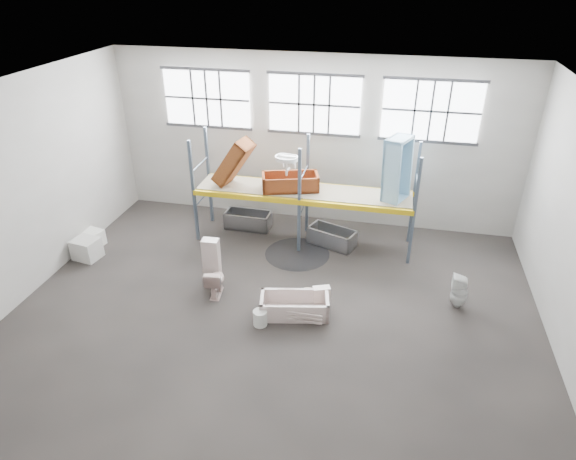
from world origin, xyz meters
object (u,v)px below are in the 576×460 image
(toilet_beige, at_px, (215,281))
(carton_near, at_px, (87,249))
(steel_tub_right, at_px, (332,237))
(blue_tub_upright, at_px, (397,170))
(bathtub_beige, at_px, (295,305))
(cistern_tall, at_px, (212,262))
(steel_tub_left, at_px, (248,220))
(bucket, at_px, (260,318))
(toilet_white, at_px, (459,292))
(rust_tub_flat, at_px, (290,182))

(toilet_beige, bearing_deg, carton_near, -18.74)
(steel_tub_right, relative_size, blue_tub_upright, 0.77)
(bathtub_beige, bearing_deg, cistern_tall, 149.57)
(bathtub_beige, height_order, steel_tub_right, steel_tub_right)
(steel_tub_right, bearing_deg, bathtub_beige, -96.82)
(bathtub_beige, height_order, steel_tub_left, steel_tub_left)
(toilet_beige, height_order, bucket, toilet_beige)
(steel_tub_left, relative_size, carton_near, 2.05)
(toilet_white, height_order, steel_tub_right, toilet_white)
(rust_tub_flat, height_order, blue_tub_upright, blue_tub_upright)
(steel_tub_left, distance_m, blue_tub_upright, 4.77)
(toilet_beige, distance_m, rust_tub_flat, 3.56)
(steel_tub_left, height_order, steel_tub_right, steel_tub_left)
(cistern_tall, relative_size, rust_tub_flat, 0.81)
(toilet_white, bearing_deg, toilet_beige, -78.94)
(toilet_white, bearing_deg, bucket, -65.77)
(bucket, bearing_deg, bathtub_beige, 39.40)
(rust_tub_flat, bearing_deg, bucket, -87.62)
(steel_tub_right, bearing_deg, toilet_white, -34.30)
(bathtub_beige, relative_size, steel_tub_right, 1.17)
(steel_tub_right, xyz_separation_m, rust_tub_flat, (-1.23, 0.03, 1.58))
(blue_tub_upright, bearing_deg, steel_tub_right, -177.57)
(blue_tub_upright, bearing_deg, toilet_white, -53.88)
(blue_tub_upright, bearing_deg, rust_tub_flat, -179.16)
(steel_tub_left, xyz_separation_m, rust_tub_flat, (1.41, -0.46, 1.57))
(toilet_beige, relative_size, bucket, 2.01)
(rust_tub_flat, xyz_separation_m, carton_near, (-5.19, -2.19, -1.54))
(steel_tub_right, bearing_deg, toilet_beige, -129.00)
(bathtub_beige, distance_m, steel_tub_right, 3.36)
(steel_tub_right, height_order, blue_tub_upright, blue_tub_upright)
(toilet_white, bearing_deg, cistern_tall, -83.37)
(blue_tub_upright, relative_size, bucket, 4.70)
(steel_tub_left, bearing_deg, bathtub_beige, -59.64)
(bathtub_beige, bearing_deg, toilet_white, 5.09)
(steel_tub_right, bearing_deg, cistern_tall, -136.03)
(steel_tub_left, bearing_deg, bucket, -70.23)
(toilet_white, distance_m, bucket, 4.66)
(toilet_white, height_order, carton_near, toilet_white)
(toilet_beige, bearing_deg, blue_tub_upright, -149.73)
(rust_tub_flat, bearing_deg, carton_near, -157.15)
(toilet_white, xyz_separation_m, bucket, (-4.35, -1.64, -0.24))
(bathtub_beige, relative_size, steel_tub_left, 1.14)
(bathtub_beige, bearing_deg, blue_tub_upright, 48.12)
(cistern_tall, distance_m, blue_tub_upright, 5.30)
(toilet_beige, distance_m, carton_near, 4.09)
(steel_tub_left, xyz_separation_m, steel_tub_right, (2.64, -0.48, -0.01))
(toilet_beige, bearing_deg, rust_tub_flat, -118.58)
(steel_tub_left, distance_m, bucket, 4.64)
(cistern_tall, distance_m, carton_near, 3.81)
(cistern_tall, bearing_deg, blue_tub_upright, 28.15)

